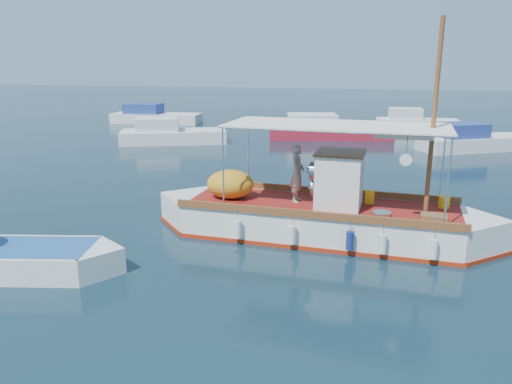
# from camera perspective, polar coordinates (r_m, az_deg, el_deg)

# --- Properties ---
(ground) EXTENTS (160.00, 160.00, 0.00)m
(ground) POSITION_cam_1_polar(r_m,az_deg,el_deg) (14.74, 4.08, -5.51)
(ground) COLOR black
(ground) RESTS_ON ground
(fishing_caique) EXTENTS (10.51, 3.43, 6.42)m
(fishing_caique) POSITION_cam_1_polar(r_m,az_deg,el_deg) (15.04, 7.13, -2.90)
(fishing_caique) COLOR white
(fishing_caique) RESTS_ON ground
(dinghy) EXTENTS (5.99, 2.55, 1.49)m
(dinghy) POSITION_cam_1_polar(r_m,az_deg,el_deg) (14.00, -27.07, -6.94)
(dinghy) COLOR white
(dinghy) RESTS_ON ground
(bg_boat_nw) EXTENTS (6.98, 4.51, 1.80)m
(bg_boat_nw) POSITION_cam_1_polar(r_m,az_deg,el_deg) (32.27, -9.76, 6.42)
(bg_boat_nw) COLOR silver
(bg_boat_nw) RESTS_ON ground
(bg_boat_n) EXTENTS (8.50, 4.39, 1.80)m
(bg_boat_n) POSITION_cam_1_polar(r_m,az_deg,el_deg) (34.19, 7.99, 6.96)
(bg_boat_n) COLOR maroon
(bg_boat_n) RESTS_ON ground
(bg_boat_ne) EXTENTS (6.77, 4.96, 1.80)m
(bg_boat_ne) POSITION_cam_1_polar(r_m,az_deg,el_deg) (31.79, 23.40, 5.29)
(bg_boat_ne) COLOR silver
(bg_boat_ne) RESTS_ON ground
(bg_boat_far_w) EXTENTS (7.45, 2.76, 1.80)m
(bg_boat_far_w) POSITION_cam_1_polar(r_m,az_deg,el_deg) (42.84, -11.61, 8.38)
(bg_boat_far_w) COLOR silver
(bg_boat_far_w) RESTS_ON ground
(bg_boat_far_n) EXTENTS (6.10, 2.39, 1.80)m
(bg_boat_far_n) POSITION_cam_1_polar(r_m,az_deg,el_deg) (39.83, 17.63, 7.52)
(bg_boat_far_n) COLOR silver
(bg_boat_far_n) RESTS_ON ground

